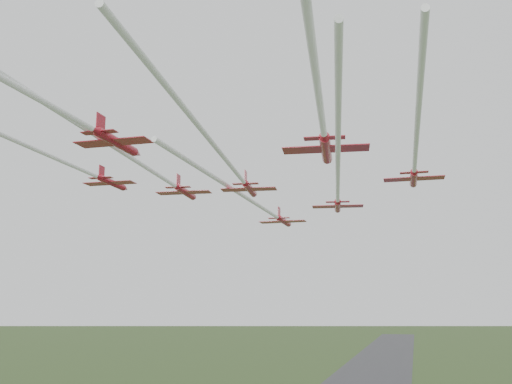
% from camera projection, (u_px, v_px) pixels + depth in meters
% --- Properties ---
extents(runway, '(38.00, 900.00, 0.04)m').
position_uv_depth(runway, '(371.00, 377.00, 270.22)').
color(runway, '#38383B').
rests_on(runway, ground).
extents(jet_lead, '(9.27, 65.94, 2.79)m').
position_uv_depth(jet_lead, '(262.00, 207.00, 98.75)').
color(jet_lead, '#AE1727').
extents(jet_row2_left, '(9.58, 61.71, 2.79)m').
position_uv_depth(jet_row2_left, '(153.00, 172.00, 82.77)').
color(jet_row2_left, '#AE1727').
extents(jet_row2_right, '(12.24, 66.36, 2.42)m').
position_uv_depth(jet_row2_right, '(338.00, 181.00, 73.26)').
color(jet_row2_right, '#AE1727').
extents(jet_row3_left, '(8.05, 59.09, 2.40)m').
position_uv_depth(jet_row3_left, '(55.00, 158.00, 73.63)').
color(jet_row3_left, '#AE1727').
extents(jet_row3_mid, '(10.19, 56.60, 2.36)m').
position_uv_depth(jet_row3_mid, '(229.00, 164.00, 67.14)').
color(jet_row3_mid, '#AE1727').
extents(jet_row3_right, '(8.03, 52.40, 2.41)m').
position_uv_depth(jet_row3_right, '(415.00, 155.00, 65.74)').
color(jet_row3_right, '#AE1727').
extents(jet_row4_left, '(9.01, 44.72, 2.71)m').
position_uv_depth(jet_row4_left, '(74.00, 118.00, 58.13)').
color(jet_row4_left, '#AE1727').
extents(jet_row4_right, '(10.35, 53.37, 2.84)m').
position_uv_depth(jet_row4_right, '(321.00, 114.00, 51.59)').
color(jet_row4_right, '#AE1727').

